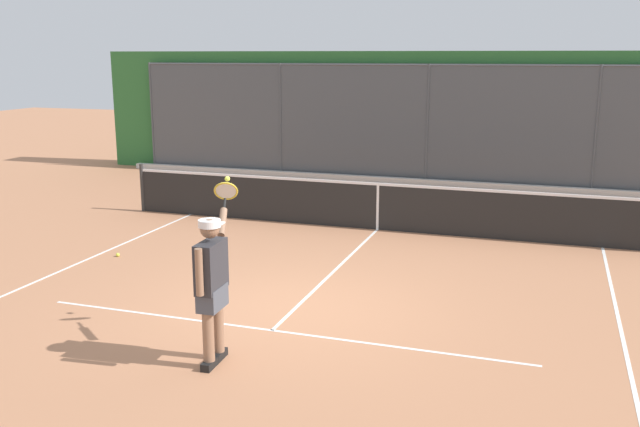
% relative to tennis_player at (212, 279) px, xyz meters
% --- Properties ---
extents(ground_plane, '(60.00, 60.00, 0.00)m').
position_rel_tennis_player_xyz_m(ground_plane, '(-0.26, -1.88, -1.00)').
color(ground_plane, '#B27551').
extents(court_line_markings, '(8.55, 10.17, 0.01)m').
position_rel_tennis_player_xyz_m(court_line_markings, '(-0.26, -0.77, -1.00)').
color(court_line_markings, white).
rests_on(court_line_markings, ground).
extents(fence_backdrop, '(20.01, 1.37, 3.55)m').
position_rel_tennis_player_xyz_m(fence_backdrop, '(-0.26, -12.74, 0.76)').
color(fence_backdrop, '#474C51').
rests_on(fence_backdrop, ground).
extents(tennis_net, '(10.98, 0.09, 1.07)m').
position_rel_tennis_player_xyz_m(tennis_net, '(-0.26, -6.67, -0.51)').
color(tennis_net, '#2D2D2D').
rests_on(tennis_net, ground).
extents(tennis_player, '(0.51, 1.40, 1.99)m').
position_rel_tennis_player_xyz_m(tennis_player, '(0.00, 0.00, 0.00)').
color(tennis_player, black).
rests_on(tennis_player, ground).
extents(tennis_ball_near_baseline, '(0.07, 0.07, 0.07)m').
position_rel_tennis_player_xyz_m(tennis_ball_near_baseline, '(3.59, -3.33, -0.97)').
color(tennis_ball_near_baseline, '#D6E042').
rests_on(tennis_ball_near_baseline, ground).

